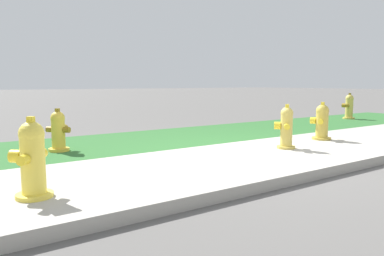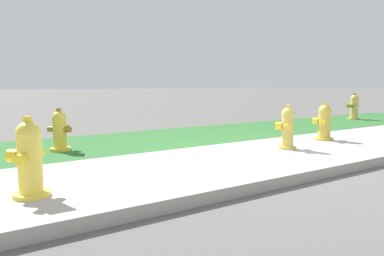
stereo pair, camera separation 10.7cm
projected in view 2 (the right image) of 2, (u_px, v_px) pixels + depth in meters
ground_plane at (259, 157)px, 5.36m from camera, size 120.00×120.00×0.00m
sidewalk_pavement at (259, 156)px, 5.36m from camera, size 18.00×2.30×0.01m
grass_verge at (174, 137)px, 7.30m from camera, size 18.00×2.40×0.01m
street_curb at (334, 169)px, 4.34m from camera, size 18.00×0.16×0.12m
fire_hydrant_across_street at (354, 107)px, 10.84m from camera, size 0.40×0.38×0.76m
fire_hydrant_by_grass_verge at (324, 122)px, 6.86m from camera, size 0.40×0.38×0.70m
fire_hydrant_mid_block at (60, 131)px, 5.80m from camera, size 0.35×0.35×0.67m
fire_hydrant_at_driveway at (29, 159)px, 3.42m from camera, size 0.36×0.36×0.75m
fire_hydrant_far_end at (287, 128)px, 5.93m from camera, size 0.34×0.34×0.72m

